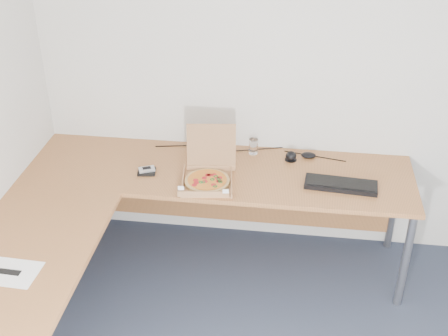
# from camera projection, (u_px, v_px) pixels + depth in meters

# --- Properties ---
(room_shell) EXTENTS (3.50, 3.50, 2.50)m
(room_shell) POSITION_uv_depth(u_px,v_px,m) (295.00, 248.00, 2.29)
(room_shell) COLOR beige
(room_shell) RESTS_ON ground
(desk) EXTENTS (2.50, 2.20, 0.73)m
(desk) POSITION_uv_depth(u_px,v_px,m) (155.00, 207.00, 3.50)
(desk) COLOR #A76738
(desk) RESTS_ON ground
(pizza_box) EXTENTS (0.31, 0.36, 0.32)m
(pizza_box) POSITION_uv_depth(u_px,v_px,m) (208.00, 177.00, 3.66)
(pizza_box) COLOR #AE794D
(pizza_box) RESTS_ON desk
(drinking_glass) EXTENTS (0.06, 0.06, 0.11)m
(drinking_glass) POSITION_uv_depth(u_px,v_px,m) (253.00, 146.00, 3.97)
(drinking_glass) COLOR silver
(drinking_glass) RESTS_ON desk
(keyboard) EXTENTS (0.45, 0.19, 0.03)m
(keyboard) POSITION_uv_depth(u_px,v_px,m) (341.00, 185.00, 3.63)
(keyboard) COLOR black
(keyboard) RESTS_ON desk
(mouse) EXTENTS (0.12, 0.10, 0.04)m
(mouse) POSITION_uv_depth(u_px,v_px,m) (308.00, 155.00, 3.94)
(mouse) COLOR black
(mouse) RESTS_ON desk
(wallet) EXTENTS (0.12, 0.11, 0.02)m
(wallet) POSITION_uv_depth(u_px,v_px,m) (147.00, 172.00, 3.77)
(wallet) COLOR black
(wallet) RESTS_ON desk
(phone) EXTENTS (0.11, 0.09, 0.02)m
(phone) POSITION_uv_depth(u_px,v_px,m) (147.00, 169.00, 3.76)
(phone) COLOR #B2B5BA
(phone) RESTS_ON wallet
(paper_sheet) EXTENTS (0.30, 0.22, 0.00)m
(paper_sheet) POSITION_uv_depth(u_px,v_px,m) (9.00, 272.00, 2.95)
(paper_sheet) COLOR white
(paper_sheet) RESTS_ON desk
(dome_speaker) EXTENTS (0.08, 0.08, 0.07)m
(dome_speaker) POSITION_uv_depth(u_px,v_px,m) (291.00, 156.00, 3.90)
(dome_speaker) COLOR black
(dome_speaker) RESTS_ON desk
(cable_bundle) EXTENTS (0.63, 0.13, 0.01)m
(cable_bundle) POSITION_uv_depth(u_px,v_px,m) (245.00, 150.00, 4.03)
(cable_bundle) COLOR black
(cable_bundle) RESTS_ON desk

